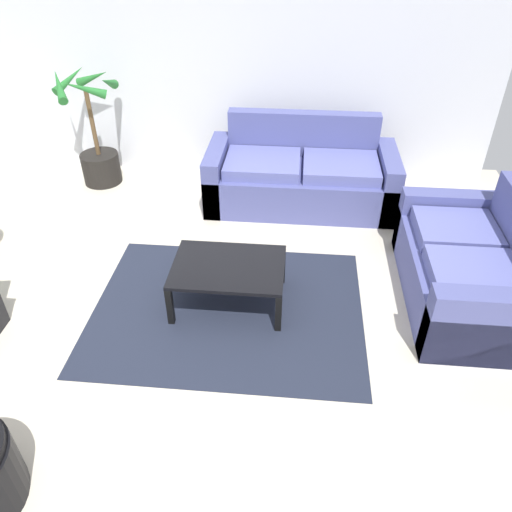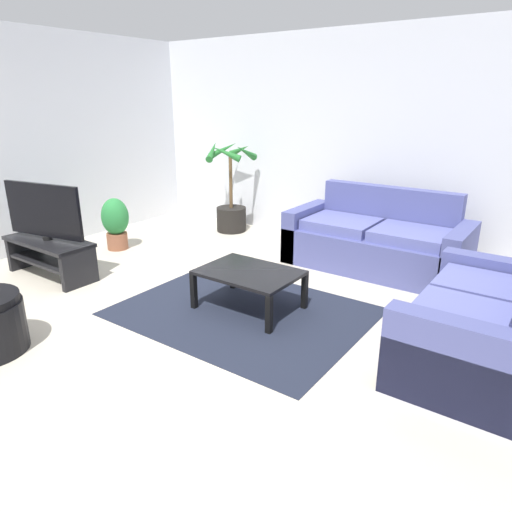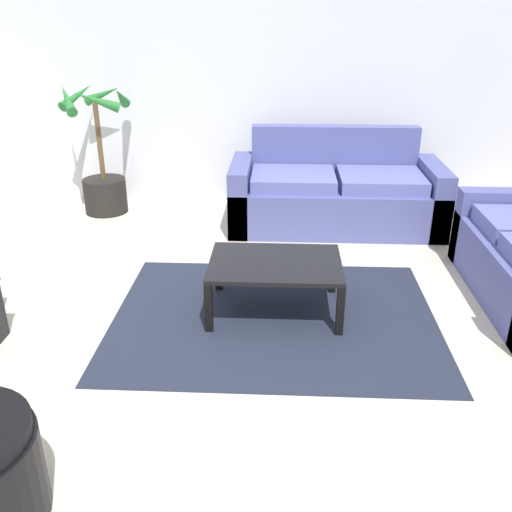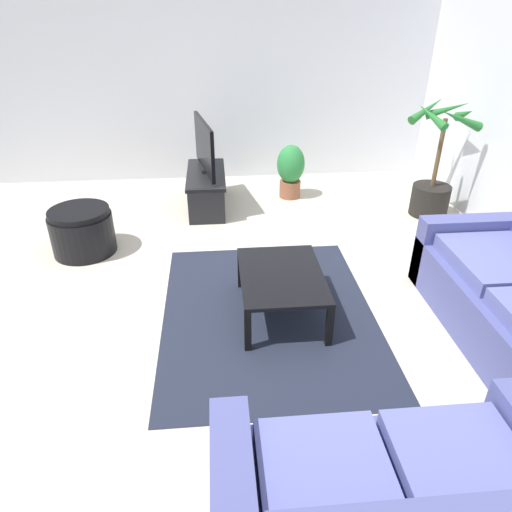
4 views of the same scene
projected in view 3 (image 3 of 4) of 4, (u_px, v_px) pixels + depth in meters
The scene contains 6 objects.
ground_plane at pixel (220, 352), 3.45m from camera, with size 6.60×6.60×0.00m, color beige.
wall_back at pixel (248, 73), 5.64m from camera, with size 6.00×0.06×2.70m, color silver.
couch_main at pixel (335, 195), 5.37m from camera, with size 1.99×0.90×0.90m.
coffee_table at pixel (275, 268), 3.80m from camera, with size 0.90×0.65×0.38m.
area_rug at pixel (274, 317), 3.84m from camera, with size 2.20×1.70×0.01m, color #1E2333.
potted_palm at pixel (102, 171), 5.66m from camera, with size 0.72×0.69×1.30m.
Camera 3 is at (0.37, -2.89, 1.95)m, focal length 39.12 mm.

